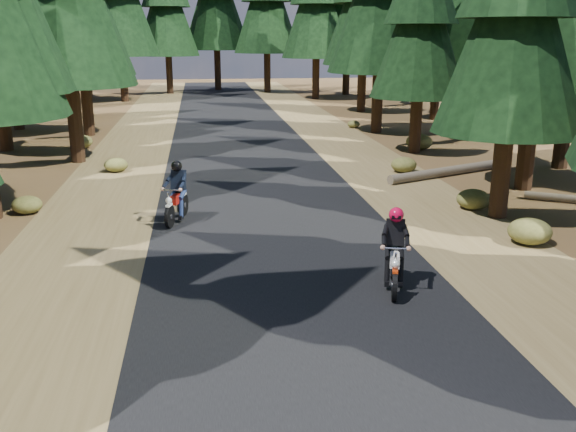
# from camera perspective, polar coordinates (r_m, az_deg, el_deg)

# --- Properties ---
(ground) EXTENTS (120.00, 120.00, 0.00)m
(ground) POSITION_cam_1_polar(r_m,az_deg,el_deg) (12.13, 0.98, -6.93)
(ground) COLOR #483219
(ground) RESTS_ON ground
(road) EXTENTS (6.00, 100.00, 0.01)m
(road) POSITION_cam_1_polar(r_m,az_deg,el_deg) (16.81, -1.63, -0.35)
(road) COLOR black
(road) RESTS_ON ground
(shoulder_l) EXTENTS (3.20, 100.00, 0.01)m
(shoulder_l) POSITION_cam_1_polar(r_m,az_deg,el_deg) (16.97, -17.27, -0.94)
(shoulder_l) COLOR brown
(shoulder_l) RESTS_ON ground
(shoulder_r) EXTENTS (3.20, 100.00, 0.01)m
(shoulder_r) POSITION_cam_1_polar(r_m,az_deg,el_deg) (17.88, 13.18, 0.21)
(shoulder_r) COLOR brown
(shoulder_r) RESTS_ON ground
(log_near) EXTENTS (5.21, 2.60, 0.32)m
(log_near) POSITION_cam_1_polar(r_m,az_deg,el_deg) (22.87, 14.35, 3.93)
(log_near) COLOR #4C4233
(log_near) RESTS_ON ground
(understory_shrubs) EXTENTS (15.20, 31.39, 0.67)m
(understory_shrubs) POSITION_cam_1_polar(r_m,az_deg,el_deg) (19.16, 2.56, 2.49)
(understory_shrubs) COLOR #474C1E
(understory_shrubs) RESTS_ON ground
(rider_lead) EXTENTS (0.98, 1.83, 1.57)m
(rider_lead) POSITION_cam_1_polar(r_m,az_deg,el_deg) (12.33, 9.43, -4.14)
(rider_lead) COLOR white
(rider_lead) RESTS_ON road
(rider_follow) EXTENTS (1.01, 1.84, 1.57)m
(rider_follow) POSITION_cam_1_polar(r_m,az_deg,el_deg) (16.77, -9.89, 1.23)
(rider_follow) COLOR #A1130A
(rider_follow) RESTS_ON road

